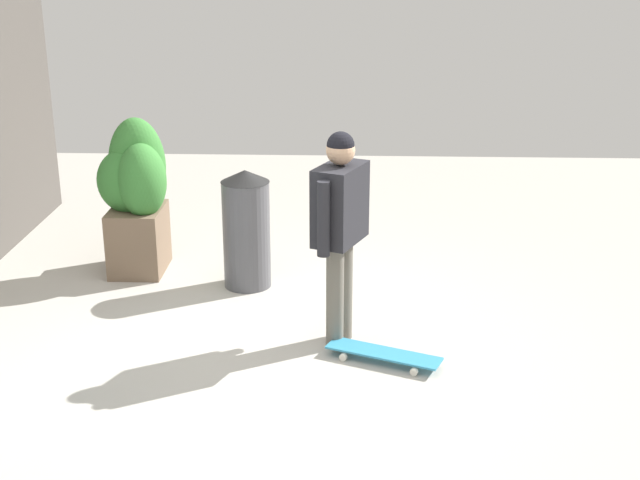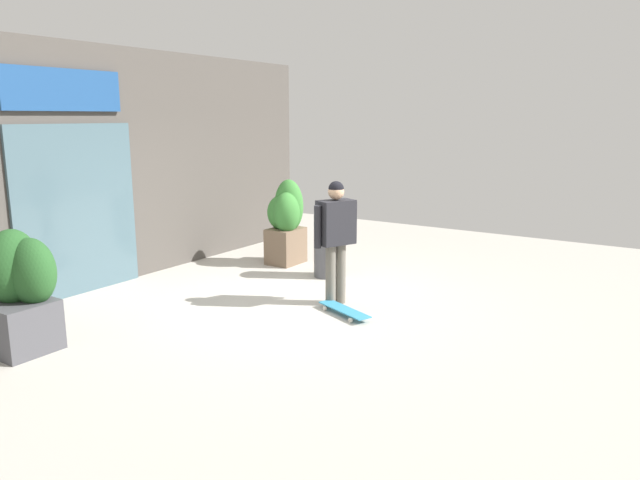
% 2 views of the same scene
% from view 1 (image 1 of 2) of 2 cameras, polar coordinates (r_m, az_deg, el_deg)
% --- Properties ---
extents(ground_plane, '(12.00, 12.00, 0.00)m').
position_cam_1_polar(ground_plane, '(6.49, -3.03, -7.20)').
color(ground_plane, '#B2ADA3').
extents(skateboarder, '(0.60, 0.42, 1.61)m').
position_cam_1_polar(skateboarder, '(6.26, 1.32, 1.50)').
color(skateboarder, '#666056').
rests_on(skateboarder, ground_plane).
extents(skateboard, '(0.50, 0.85, 0.08)m').
position_cam_1_polar(skateboard, '(6.31, 4.17, -7.41)').
color(skateboard, teal).
rests_on(skateboard, ground_plane).
extents(planter_box_left, '(0.61, 0.63, 1.39)m').
position_cam_1_polar(planter_box_left, '(7.91, -11.88, 3.05)').
color(planter_box_left, brown).
rests_on(planter_box_left, ground_plane).
extents(trash_bin, '(0.42, 0.42, 1.04)m').
position_cam_1_polar(trash_bin, '(7.48, -4.83, 0.74)').
color(trash_bin, '#4C4C51').
rests_on(trash_bin, ground_plane).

